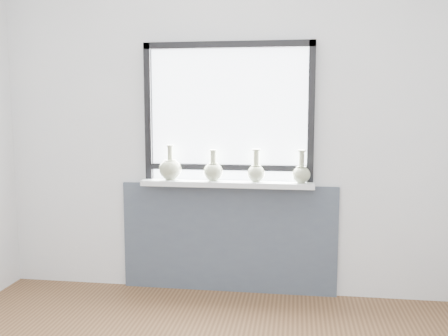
# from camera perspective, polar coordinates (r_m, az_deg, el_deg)

# --- Properties ---
(back_wall) EXTENTS (3.60, 0.02, 2.60)m
(back_wall) POSITION_cam_1_polar(r_m,az_deg,el_deg) (3.87, 0.56, 4.59)
(back_wall) COLOR silver
(back_wall) RESTS_ON ground
(apron_panel) EXTENTS (1.70, 0.03, 0.86)m
(apron_panel) POSITION_cam_1_polar(r_m,az_deg,el_deg) (3.98, 0.48, -8.05)
(apron_panel) COLOR #404B58
(apron_panel) RESTS_ON ground
(windowsill) EXTENTS (1.32, 0.18, 0.04)m
(windowsill) POSITION_cam_1_polar(r_m,az_deg,el_deg) (3.81, 0.35, -1.79)
(windowsill) COLOR white
(windowsill) RESTS_ON apron_panel
(window) EXTENTS (1.30, 0.06, 1.05)m
(window) POSITION_cam_1_polar(r_m,az_deg,el_deg) (3.83, 0.49, 6.68)
(window) COLOR black
(window) RESTS_ON windowsill
(vase_a) EXTENTS (0.18, 0.18, 0.27)m
(vase_a) POSITION_cam_1_polar(r_m,az_deg,el_deg) (3.89, -6.17, -0.04)
(vase_a) COLOR #A0A985
(vase_a) RESTS_ON windowsill
(vase_b) EXTENTS (0.15, 0.15, 0.24)m
(vase_b) POSITION_cam_1_polar(r_m,az_deg,el_deg) (3.82, -1.24, -0.27)
(vase_b) COLOR #A0A985
(vase_b) RESTS_ON windowsill
(vase_c) EXTENTS (0.14, 0.14, 0.25)m
(vase_c) POSITION_cam_1_polar(r_m,az_deg,el_deg) (3.78, 3.68, -0.38)
(vase_c) COLOR #A0A985
(vase_c) RESTS_ON windowsill
(vase_d) EXTENTS (0.14, 0.14, 0.25)m
(vase_d) POSITION_cam_1_polar(r_m,az_deg,el_deg) (3.75, 8.82, -0.55)
(vase_d) COLOR #A0A985
(vase_d) RESTS_ON windowsill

